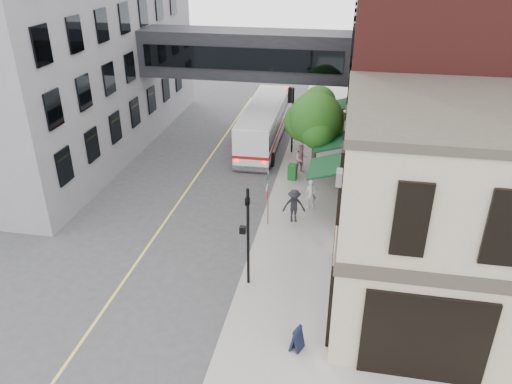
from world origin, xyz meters
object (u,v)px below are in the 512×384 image
at_px(bus, 264,122).
at_px(pedestrian_b, 301,159).
at_px(pedestrian_c, 294,206).
at_px(sandwich_board, 297,339).
at_px(newspaper_box, 293,172).
at_px(pedestrian_a, 311,194).

distance_m(bus, pedestrian_b, 5.83).
xyz_separation_m(pedestrian_c, sandwich_board, (1.21, -9.05, -0.44)).
xyz_separation_m(pedestrian_b, pedestrian_c, (0.27, -6.21, -0.02)).
bearing_deg(pedestrian_c, newspaper_box, 87.58).
distance_m(pedestrian_a, sandwich_board, 10.73).
distance_m(pedestrian_a, newspaper_box, 3.68).
bearing_deg(bus, pedestrian_c, -72.35).
xyz_separation_m(newspaper_box, sandwich_board, (1.89, -14.10, -0.04)).
distance_m(pedestrian_a, pedestrian_b, 4.66).
xyz_separation_m(bus, pedestrian_a, (4.24, -9.36, -0.65)).
bearing_deg(newspaper_box, sandwich_board, -73.84).
distance_m(pedestrian_b, pedestrian_c, 6.22).
bearing_deg(pedestrian_c, sandwich_board, -92.47).
height_order(pedestrian_a, pedestrian_b, pedestrian_b).
xyz_separation_m(pedestrian_a, sandwich_board, (0.47, -10.71, -0.35)).
bearing_deg(pedestrian_b, pedestrian_c, -114.62).
bearing_deg(sandwich_board, bus, 126.76).
bearing_deg(sandwich_board, pedestrian_c, 121.14).
distance_m(pedestrian_b, newspaper_box, 1.30).
bearing_deg(newspaper_box, pedestrian_c, -73.81).
height_order(bus, pedestrian_c, bus).
xyz_separation_m(pedestrian_b, newspaper_box, (-0.40, -1.16, -0.43)).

